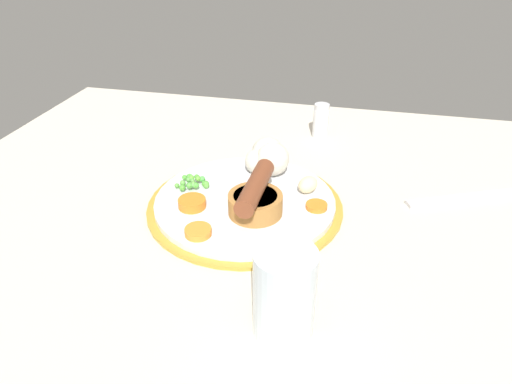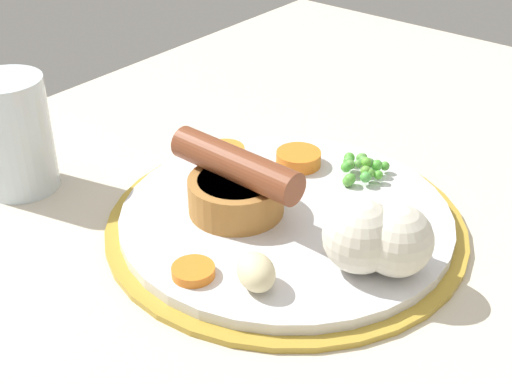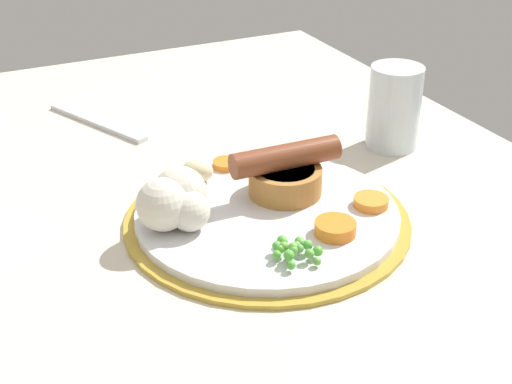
{
  "view_description": "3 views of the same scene",
  "coord_description": "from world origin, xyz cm",
  "px_view_note": "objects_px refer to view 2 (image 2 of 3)",
  "views": [
    {
      "loc": [
        10.95,
        -58.99,
        40.48
      ],
      "look_at": [
        -1.28,
        -5.21,
        6.55
      ],
      "focal_mm": 32.0,
      "sensor_mm": 36.0,
      "label": 1
    },
    {
      "loc": [
        35.24,
        24.17,
        35.65
      ],
      "look_at": [
        -1.73,
        -5.88,
        6.28
      ],
      "focal_mm": 50.0,
      "sensor_mm": 36.0,
      "label": 2
    },
    {
      "loc": [
        -58.37,
        23.85,
        40.67
      ],
      "look_at": [
        -4.05,
        -2.37,
        7.25
      ],
      "focal_mm": 50.0,
      "sensor_mm": 36.0,
      "label": 3
    }
  ],
  "objects_px": {
    "cauliflower_floret": "(378,236)",
    "carrot_slice_2": "(193,271)",
    "potato_chunk_0": "(260,274)",
    "carrot_slice_1": "(298,158)",
    "pea_pile": "(360,167)",
    "sausage_pudding": "(236,185)",
    "carrot_slice_4": "(225,152)",
    "drinking_glass": "(14,135)",
    "dinner_plate": "(286,221)"
  },
  "relations": [
    {
      "from": "potato_chunk_0",
      "to": "carrot_slice_4",
      "type": "xyz_separation_m",
      "value": [
        -0.13,
        -0.14,
        -0.01
      ]
    },
    {
      "from": "pea_pile",
      "to": "carrot_slice_2",
      "type": "xyz_separation_m",
      "value": [
        0.19,
        -0.02,
        -0.01
      ]
    },
    {
      "from": "carrot_slice_1",
      "to": "potato_chunk_0",
      "type": "bearing_deg",
      "value": 27.63
    },
    {
      "from": "potato_chunk_0",
      "to": "carrot_slice_1",
      "type": "height_order",
      "value": "potato_chunk_0"
    },
    {
      "from": "sausage_pudding",
      "to": "pea_pile",
      "type": "relative_size",
      "value": 2.29
    },
    {
      "from": "drinking_glass",
      "to": "sausage_pudding",
      "type": "bearing_deg",
      "value": 111.23
    },
    {
      "from": "sausage_pudding",
      "to": "cauliflower_floret",
      "type": "height_order",
      "value": "sausage_pudding"
    },
    {
      "from": "sausage_pudding",
      "to": "potato_chunk_0",
      "type": "relative_size",
      "value": 3.45
    },
    {
      "from": "sausage_pudding",
      "to": "carrot_slice_2",
      "type": "xyz_separation_m",
      "value": [
        0.08,
        0.03,
        -0.02
      ]
    },
    {
      "from": "drinking_glass",
      "to": "dinner_plate",
      "type": "bearing_deg",
      "value": 113.59
    },
    {
      "from": "sausage_pudding",
      "to": "cauliflower_floret",
      "type": "xyz_separation_m",
      "value": [
        -0.01,
        0.12,
        0.0
      ]
    },
    {
      "from": "potato_chunk_0",
      "to": "carrot_slice_4",
      "type": "relative_size",
      "value": 0.96
    },
    {
      "from": "dinner_plate",
      "to": "pea_pile",
      "type": "relative_size",
      "value": 5.63
    },
    {
      "from": "cauliflower_floret",
      "to": "drinking_glass",
      "type": "relative_size",
      "value": 0.73
    },
    {
      "from": "pea_pile",
      "to": "drinking_glass",
      "type": "xyz_separation_m",
      "value": [
        0.18,
        -0.23,
        0.03
      ]
    },
    {
      "from": "cauliflower_floret",
      "to": "carrot_slice_4",
      "type": "bearing_deg",
      "value": -105.89
    },
    {
      "from": "potato_chunk_0",
      "to": "cauliflower_floret",
      "type": "bearing_deg",
      "value": 146.61
    },
    {
      "from": "drinking_glass",
      "to": "cauliflower_floret",
      "type": "bearing_deg",
      "value": 104.48
    },
    {
      "from": "potato_chunk_0",
      "to": "carrot_slice_4",
      "type": "distance_m",
      "value": 0.19
    },
    {
      "from": "cauliflower_floret",
      "to": "pea_pile",
      "type": "bearing_deg",
      "value": -143.06
    },
    {
      "from": "carrot_slice_2",
      "to": "carrot_slice_4",
      "type": "bearing_deg",
      "value": -146.15
    },
    {
      "from": "sausage_pudding",
      "to": "pea_pile",
      "type": "height_order",
      "value": "sausage_pudding"
    },
    {
      "from": "carrot_slice_2",
      "to": "drinking_glass",
      "type": "relative_size",
      "value": 0.3
    },
    {
      "from": "dinner_plate",
      "to": "carrot_slice_1",
      "type": "relative_size",
      "value": 7.26
    },
    {
      "from": "cauliflower_floret",
      "to": "potato_chunk_0",
      "type": "relative_size",
      "value": 2.18
    },
    {
      "from": "cauliflower_floret",
      "to": "carrot_slice_2",
      "type": "height_order",
      "value": "cauliflower_floret"
    },
    {
      "from": "carrot_slice_1",
      "to": "carrot_slice_2",
      "type": "xyz_separation_m",
      "value": [
        0.17,
        0.04,
        -0.0
      ]
    },
    {
      "from": "carrot_slice_4",
      "to": "drinking_glass",
      "type": "height_order",
      "value": "drinking_glass"
    },
    {
      "from": "dinner_plate",
      "to": "potato_chunk_0",
      "type": "xyz_separation_m",
      "value": [
        0.09,
        0.04,
        0.02
      ]
    },
    {
      "from": "sausage_pudding",
      "to": "drinking_glass",
      "type": "bearing_deg",
      "value": 23.06
    },
    {
      "from": "pea_pile",
      "to": "cauliflower_floret",
      "type": "relative_size",
      "value": 0.69
    },
    {
      "from": "carrot_slice_4",
      "to": "cauliflower_floret",
      "type": "bearing_deg",
      "value": 74.11
    },
    {
      "from": "carrot_slice_2",
      "to": "dinner_plate",
      "type": "bearing_deg",
      "value": 179.09
    },
    {
      "from": "carrot_slice_4",
      "to": "sausage_pudding",
      "type": "bearing_deg",
      "value": 46.94
    },
    {
      "from": "carrot_slice_2",
      "to": "carrot_slice_4",
      "type": "relative_size",
      "value": 0.87
    },
    {
      "from": "carrot_slice_1",
      "to": "pea_pile",
      "type": "bearing_deg",
      "value": 107.24
    },
    {
      "from": "pea_pile",
      "to": "drinking_glass",
      "type": "bearing_deg",
      "value": -52.37
    },
    {
      "from": "cauliflower_floret",
      "to": "carrot_slice_2",
      "type": "relative_size",
      "value": 2.41
    },
    {
      "from": "pea_pile",
      "to": "carrot_slice_4",
      "type": "bearing_deg",
      "value": -67.82
    },
    {
      "from": "pea_pile",
      "to": "cauliflower_floret",
      "type": "xyz_separation_m",
      "value": [
        0.1,
        0.08,
        0.02
      ]
    },
    {
      "from": "carrot_slice_2",
      "to": "potato_chunk_0",
      "type": "bearing_deg",
      "value": 111.93
    },
    {
      "from": "carrot_slice_2",
      "to": "pea_pile",
      "type": "bearing_deg",
      "value": 174.82
    },
    {
      "from": "potato_chunk_0",
      "to": "carrot_slice_2",
      "type": "xyz_separation_m",
      "value": [
        0.02,
        -0.05,
        -0.01
      ]
    },
    {
      "from": "dinner_plate",
      "to": "pea_pile",
      "type": "xyz_separation_m",
      "value": [
        -0.09,
        0.02,
        0.02
      ]
    },
    {
      "from": "potato_chunk_0",
      "to": "carrot_slice_1",
      "type": "distance_m",
      "value": 0.18
    },
    {
      "from": "carrot_slice_1",
      "to": "carrot_slice_2",
      "type": "bearing_deg",
      "value": 11.75
    },
    {
      "from": "carrot_slice_2",
      "to": "drinking_glass",
      "type": "height_order",
      "value": "drinking_glass"
    },
    {
      "from": "dinner_plate",
      "to": "carrot_slice_1",
      "type": "bearing_deg",
      "value": -151.04
    },
    {
      "from": "potato_chunk_0",
      "to": "pea_pile",
      "type": "bearing_deg",
      "value": -170.75
    },
    {
      "from": "sausage_pudding",
      "to": "carrot_slice_2",
      "type": "height_order",
      "value": "sausage_pudding"
    }
  ]
}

